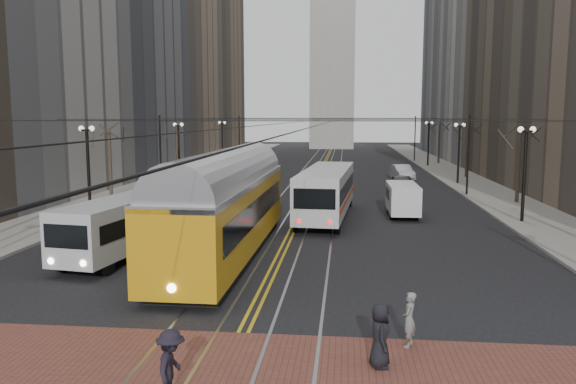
% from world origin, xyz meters
% --- Properties ---
extents(ground, '(260.00, 260.00, 0.00)m').
position_xyz_m(ground, '(0.00, 0.00, 0.00)').
color(ground, black).
rests_on(ground, ground).
extents(sidewalk_left, '(5.00, 140.00, 0.15)m').
position_xyz_m(sidewalk_left, '(-15.00, 45.00, 0.07)').
color(sidewalk_left, gray).
rests_on(sidewalk_left, ground).
extents(sidewalk_right, '(5.00, 140.00, 0.15)m').
position_xyz_m(sidewalk_right, '(15.00, 45.00, 0.07)').
color(sidewalk_right, gray).
rests_on(sidewalk_right, ground).
extents(crosswalk_band, '(25.00, 6.00, 0.01)m').
position_xyz_m(crosswalk_band, '(0.00, -4.00, 0.01)').
color(crosswalk_band, brown).
rests_on(crosswalk_band, ground).
extents(streetcar_rails, '(4.80, 130.00, 0.02)m').
position_xyz_m(streetcar_rails, '(0.00, 45.00, 0.00)').
color(streetcar_rails, gray).
rests_on(streetcar_rails, ground).
extents(centre_lines, '(0.42, 130.00, 0.01)m').
position_xyz_m(centre_lines, '(0.00, 45.00, 0.01)').
color(centre_lines, gold).
rests_on(centre_lines, ground).
extents(building_left_mid, '(16.00, 20.00, 34.00)m').
position_xyz_m(building_left_mid, '(-25.50, 46.00, 17.00)').
color(building_left_mid, slate).
rests_on(building_left_mid, ground).
extents(building_left_far, '(16.00, 20.00, 40.00)m').
position_xyz_m(building_left_far, '(-25.50, 86.00, 20.00)').
color(building_left_far, brown).
rests_on(building_left_far, ground).
extents(building_right_mid, '(16.00, 20.00, 34.00)m').
position_xyz_m(building_right_mid, '(25.50, 46.00, 17.00)').
color(building_right_mid, brown).
rests_on(building_right_mid, ground).
extents(building_right_far, '(16.00, 20.00, 40.00)m').
position_xyz_m(building_right_far, '(25.50, 86.00, 20.00)').
color(building_right_far, slate).
rests_on(building_right_far, ground).
extents(lamp_posts, '(27.60, 57.20, 5.60)m').
position_xyz_m(lamp_posts, '(-0.00, 28.75, 2.80)').
color(lamp_posts, black).
rests_on(lamp_posts, ground).
extents(street_trees, '(31.68, 53.28, 5.60)m').
position_xyz_m(street_trees, '(0.00, 35.25, 2.80)').
color(street_trees, '#382D23').
rests_on(street_trees, ground).
extents(trolley_wires, '(25.96, 120.00, 6.60)m').
position_xyz_m(trolley_wires, '(0.00, 34.83, 3.77)').
color(trolley_wires, black).
rests_on(trolley_wires, ground).
extents(transit_bus, '(3.82, 11.11, 2.72)m').
position_xyz_m(transit_bus, '(-7.02, 8.87, 1.36)').
color(transit_bus, silver).
rests_on(transit_bus, ground).
extents(streetcar, '(3.18, 16.12, 3.79)m').
position_xyz_m(streetcar, '(-2.50, 8.38, 1.90)').
color(streetcar, '#CC9112').
rests_on(streetcar, ground).
extents(rear_bus, '(3.51, 12.27, 3.16)m').
position_xyz_m(rear_bus, '(1.80, 18.65, 1.58)').
color(rear_bus, silver).
rests_on(rear_bus, ground).
extents(cargo_van, '(1.87, 4.80, 2.12)m').
position_xyz_m(cargo_van, '(6.70, 19.76, 1.06)').
color(cargo_van, white).
rests_on(cargo_van, ground).
extents(sedan_grey, '(2.64, 4.97, 1.61)m').
position_xyz_m(sedan_grey, '(7.70, 30.77, 0.80)').
color(sedan_grey, '#44464C').
rests_on(sedan_grey, ground).
extents(sedan_silver, '(2.39, 4.96, 1.57)m').
position_xyz_m(sedan_silver, '(8.77, 41.57, 0.78)').
color(sedan_silver, '#B3B5BC').
rests_on(sedan_silver, ground).
extents(pedestrian_a, '(0.61, 0.87, 1.69)m').
position_xyz_m(pedestrian_a, '(3.93, -2.90, 0.86)').
color(pedestrian_a, black).
rests_on(pedestrian_a, crosswalk_band).
extents(pedestrian_b, '(0.53, 0.66, 1.57)m').
position_xyz_m(pedestrian_b, '(4.82, -1.50, 0.80)').
color(pedestrian_b, gray).
rests_on(pedestrian_b, crosswalk_band).
extents(pedestrian_d, '(0.71, 1.16, 1.75)m').
position_xyz_m(pedestrian_d, '(-0.81, -5.36, 0.89)').
color(pedestrian_d, black).
rests_on(pedestrian_d, crosswalk_band).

